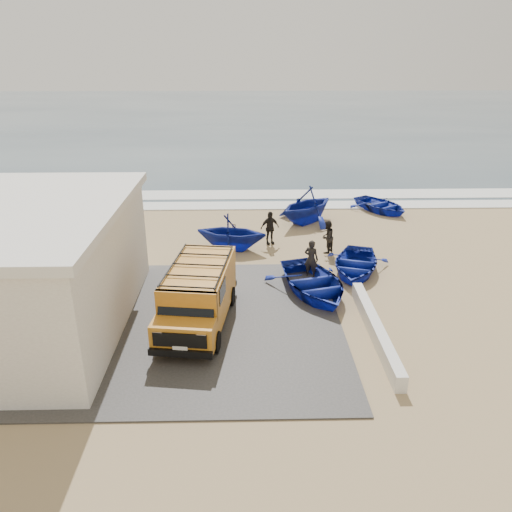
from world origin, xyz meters
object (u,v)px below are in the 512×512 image
object	(u,v)px
boat_mid_left	(231,232)
boat_far_right	(381,205)
boat_far_left	(307,205)
boat_near_left	(313,283)
parapet	(375,329)
boat_near_right	(355,264)
fisherman_middle	(327,237)
van	(198,293)
fisherman_front	(311,259)
fisherman_back	(270,228)

from	to	relation	value
boat_mid_left	boat_far_right	size ratio (longest dim) A/B	0.91
boat_far_left	boat_near_left	bearing A→B (deg)	-47.82
parapet	boat_near_right	world-z (taller)	boat_near_right
fisherman_middle	boat_near_left	bearing A→B (deg)	20.90
boat_mid_left	fisherman_middle	xyz separation A→B (m)	(4.50, -0.47, -0.10)
van	fisherman_middle	xyz separation A→B (m)	(5.47, 6.41, -0.38)
van	boat_far_right	size ratio (longest dim) A/B	1.43
parapet	fisherman_middle	xyz separation A→B (m)	(-0.48, 7.47, 0.50)
boat_near_right	fisherman_front	bearing A→B (deg)	-150.13
boat_near_right	fisherman_back	xyz separation A→B (m)	(-3.50, 3.48, 0.43)
parapet	fisherman_front	distance (m)	5.03
boat_far_right	fisherman_back	size ratio (longest dim) A/B	2.21
fisherman_back	boat_far_right	bearing A→B (deg)	15.04
parapet	fisherman_middle	world-z (taller)	fisherman_middle
parapet	fisherman_back	xyz separation A→B (m)	(-3.12, 8.65, 0.55)
boat_near_left	fisherman_front	xyz separation A→B (m)	(0.09, 1.48, 0.38)
boat_near_left	boat_near_right	distance (m)	2.81
fisherman_back	van	bearing A→B (deg)	-132.47
parapet	van	bearing A→B (deg)	169.87
van	fisherman_back	distance (m)	8.10
fisherman_back	boat_far_left	bearing A→B (deg)	33.90
boat_mid_left	fisherman_middle	distance (m)	4.52
boat_near_left	boat_far_right	world-z (taller)	boat_near_left
fisherman_front	fisherman_middle	size ratio (longest dim) A/B	1.07
van	boat_far_left	distance (m)	11.92
fisherman_middle	fisherman_back	world-z (taller)	fisherman_back
van	boat_mid_left	distance (m)	6.95
parapet	fisherman_back	size ratio (longest dim) A/B	3.62
boat_far_left	boat_far_right	xyz separation A→B (m)	(4.63, 1.92, -0.63)
boat_far_left	fisherman_middle	size ratio (longest dim) A/B	2.48
van	boat_far_right	xyz separation A→B (m)	(9.64, 12.73, -0.78)
boat_mid_left	boat_far_left	size ratio (longest dim) A/B	0.87
boat_near_right	boat_far_left	bearing A→B (deg)	118.76
boat_far_right	boat_near_left	bearing A→B (deg)	-147.98
van	boat_far_right	distance (m)	15.99
boat_mid_left	boat_far_right	distance (m)	10.47
boat_mid_left	fisherman_middle	world-z (taller)	boat_mid_left
boat_far_right	fisherman_back	distance (m)	8.54
boat_mid_left	fisherman_front	xyz separation A→B (m)	(3.40, -3.19, -0.05)
fisherman_middle	fisherman_back	size ratio (longest dim) A/B	0.93
van	boat_mid_left	size ratio (longest dim) A/B	1.57
parapet	van	xyz separation A→B (m)	(-5.95, 1.06, 0.88)
boat_near_left	boat_near_right	size ratio (longest dim) A/B	1.14
parapet	boat_mid_left	world-z (taller)	boat_mid_left
parapet	boat_mid_left	distance (m)	9.39
boat_mid_left	boat_near_right	bearing A→B (deg)	-104.47
van	boat_near_right	distance (m)	7.59
van	fisherman_middle	world-z (taller)	van
boat_far_left	fisherman_middle	distance (m)	4.43
boat_near_right	fisherman_back	world-z (taller)	fisherman_back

